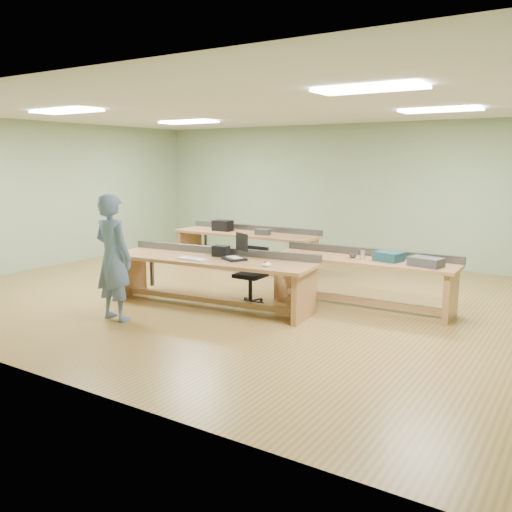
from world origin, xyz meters
name	(u,v)px	position (x,y,z in m)	size (l,w,h in m)	color
floor	(252,296)	(0.00, 0.00, 0.00)	(10.00, 10.00, 0.00)	olive
ceiling	(251,109)	(0.00, 0.00, 3.00)	(10.00, 10.00, 0.00)	silver
wall_back	(350,193)	(0.00, 4.00, 1.50)	(10.00, 0.04, 3.00)	gray
wall_front	(31,233)	(0.00, -4.00, 1.50)	(10.00, 0.04, 3.00)	gray
wall_left	(52,195)	(-5.00, 0.00, 1.50)	(0.04, 8.00, 3.00)	gray
fluor_panels	(251,111)	(0.00, 0.00, 2.97)	(6.20, 3.50, 0.03)	white
workbench_front	(211,270)	(-0.19, -0.84, 0.57)	(3.36, 1.22, 0.86)	#AD7649
workbench_mid	(363,271)	(1.78, 0.36, 0.56)	(2.83, 0.81, 0.86)	#AD7649
workbench_back	(246,241)	(-1.38, 1.90, 0.56)	(3.13, 0.85, 0.86)	#AD7649
person	(113,257)	(-0.89, -2.14, 0.89)	(0.65, 0.42, 1.77)	slate
laptop_base	(234,259)	(0.21, -0.79, 0.77)	(0.33, 0.27, 0.04)	black
laptop_screen	(242,242)	(0.26, -0.67, 1.01)	(0.33, 0.02, 0.26)	black
keyboard	(192,259)	(-0.31, -1.13, 0.76)	(0.46, 0.15, 0.03)	beige
trackball_mouse	(267,264)	(0.88, -0.97, 0.78)	(0.12, 0.14, 0.06)	white
camera_bag	(221,251)	(-0.13, -0.66, 0.83)	(0.25, 0.16, 0.17)	black
task_chair	(252,283)	(0.26, -0.39, 0.32)	(0.48, 0.48, 0.89)	black
parts_bin_teal	(389,256)	(2.17, 0.37, 0.82)	(0.38, 0.29, 0.13)	#153944
parts_bin_grey	(426,262)	(2.73, 0.27, 0.81)	(0.44, 0.28, 0.12)	#323234
mug	(353,255)	(1.63, 0.31, 0.80)	(0.12, 0.12, 0.09)	#323234
drinks_can	(363,255)	(1.79, 0.30, 0.82)	(0.07, 0.07, 0.13)	silver
storage_box_back	(223,226)	(-1.93, 1.85, 0.86)	(0.38, 0.27, 0.22)	black
tray_back	(263,232)	(-0.90, 1.78, 0.80)	(0.27, 0.20, 0.11)	#323234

